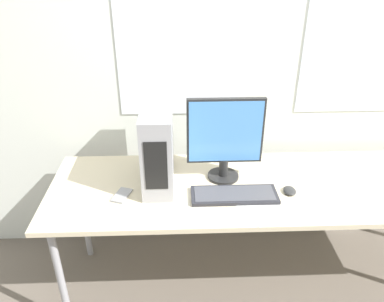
{
  "coord_description": "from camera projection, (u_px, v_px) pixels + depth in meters",
  "views": [
    {
      "loc": [
        -0.56,
        -1.38,
        1.92
      ],
      "look_at": [
        -0.49,
        0.36,
        0.98
      ],
      "focal_mm": 35.0,
      "sensor_mm": 36.0,
      "label": 1
    }
  ],
  "objects": [
    {
      "name": "wall_back",
      "position": [
        270.0,
        55.0,
        2.25
      ],
      "size": [
        8.0,
        0.07,
        2.7
      ],
      "color": "silver",
      "rests_on": "ground_plane"
    },
    {
      "name": "desk",
      "position": [
        278.0,
        191.0,
        2.13
      ],
      "size": [
        2.57,
        0.73,
        0.75
      ],
      "color": "beige",
      "rests_on": "ground_plane"
    },
    {
      "name": "pc_tower",
      "position": [
        158.0,
        145.0,
        2.04
      ],
      "size": [
        0.16,
        0.45,
        0.45
      ],
      "color": "#9E9EA3",
      "rests_on": "desk"
    },
    {
      "name": "monitor_main",
      "position": [
        225.0,
        137.0,
        2.05
      ],
      "size": [
        0.42,
        0.18,
        0.48
      ],
      "color": "black",
      "rests_on": "desk"
    },
    {
      "name": "keyboard",
      "position": [
        234.0,
        195.0,
        2.0
      ],
      "size": [
        0.46,
        0.17,
        0.02
      ],
      "color": "#28282D",
      "rests_on": "desk"
    },
    {
      "name": "mouse",
      "position": [
        290.0,
        191.0,
        2.03
      ],
      "size": [
        0.07,
        0.09,
        0.03
      ],
      "color": "#2D2D2D",
      "rests_on": "desk"
    },
    {
      "name": "cell_phone",
      "position": [
        122.0,
        195.0,
        2.0
      ],
      "size": [
        0.11,
        0.15,
        0.01
      ],
      "rotation": [
        0.0,
        0.0,
        -0.33
      ],
      "color": "#99999E",
      "rests_on": "desk"
    },
    {
      "name": "paper_sheet_left",
      "position": [
        258.0,
        205.0,
        1.94
      ],
      "size": [
        0.32,
        0.36,
        0.0
      ],
      "rotation": [
        0.0,
        0.0,
        0.48
      ],
      "color": "white",
      "rests_on": "desk"
    }
  ]
}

